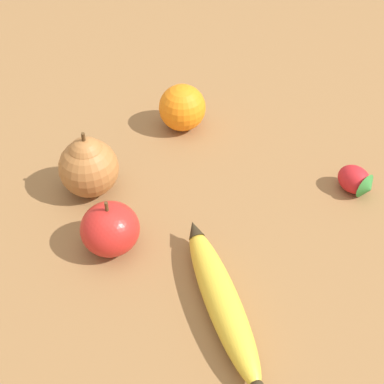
{
  "coord_description": "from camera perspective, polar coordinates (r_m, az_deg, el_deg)",
  "views": [
    {
      "loc": [
        -0.34,
        -0.42,
        0.53
      ],
      "look_at": [
        -0.04,
        0.0,
        0.03
      ],
      "focal_mm": 50.0,
      "sensor_mm": 36.0,
      "label": 1
    }
  ],
  "objects": [
    {
      "name": "strawberry",
      "position": [
        0.78,
        17.13,
        1.15
      ],
      "size": [
        0.04,
        0.06,
        0.04
      ],
      "rotation": [
        0.0,
        0.0,
        4.81
      ],
      "color": "red",
      "rests_on": "ground_plane"
    },
    {
      "name": "apple",
      "position": [
        0.67,
        -8.88,
        -3.71
      ],
      "size": [
        0.07,
        0.07,
        0.08
      ],
      "color": "red",
      "rests_on": "ground_plane"
    },
    {
      "name": "banana",
      "position": [
        0.62,
        3.12,
        -11.27
      ],
      "size": [
        0.1,
        0.23,
        0.04
      ],
      "rotation": [
        0.0,
        0.0,
        1.26
      ],
      "color": "gold",
      "rests_on": "ground_plane"
    },
    {
      "name": "orange",
      "position": [
        0.85,
        -1.05,
        8.98
      ],
      "size": [
        0.07,
        0.07,
        0.07
      ],
      "color": "orange",
      "rests_on": "ground_plane"
    },
    {
      "name": "pear",
      "position": [
        0.75,
        -10.99,
        2.79
      ],
      "size": [
        0.08,
        0.08,
        0.1
      ],
      "color": "#A36633",
      "rests_on": "ground_plane"
    },
    {
      "name": "ground_plane",
      "position": [
        0.76,
        2.85,
        -0.22
      ],
      "size": [
        3.0,
        3.0,
        0.0
      ],
      "primitive_type": "plane",
      "color": "olive"
    }
  ]
}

